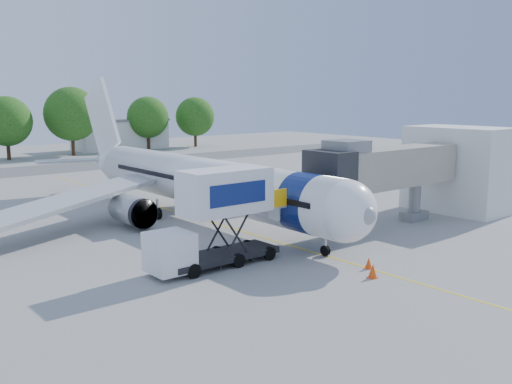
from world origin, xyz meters
TOP-DOWN VIEW (x-y plane):
  - ground at (0.00, 0.00)m, footprint 160.00×160.00m
  - guidance_line at (0.00, 0.00)m, footprint 0.15×70.00m
  - taxiway_strip at (0.00, 42.00)m, footprint 120.00×10.00m
  - aircraft at (0.00, 4.12)m, footprint 34.17×37.73m
  - jet_bridge at (7.99, -7.00)m, footprint 13.90×3.20m
  - terminal_stub at (18.50, -7.00)m, footprint 5.00×8.00m
  - catering_hiloader at (-6.26, -7.00)m, footprint 8.50×2.44m
  - ground_tug at (4.41, -16.75)m, footprint 4.07×2.56m
  - safety_cone_a at (-0.02, -12.84)m, footprint 0.41×0.41m
  - safety_cone_b at (-1.15, -14.04)m, footprint 0.49×0.49m
  - outbuilding_right at (22.00, 62.00)m, footprint 16.40×7.40m
  - tree_d at (1.18, 56.65)m, footprint 7.42×7.42m
  - tree_e at (11.05, 56.48)m, footprint 8.54×8.54m
  - tree_f at (25.69, 58.36)m, footprint 7.33×7.33m
  - tree_g at (35.09, 57.44)m, footprint 7.23×7.23m

SIDE VIEW (x-z plane):
  - ground at x=0.00m, z-range 0.00..0.00m
  - taxiway_strip at x=0.00m, z-range 0.00..0.01m
  - guidance_line at x=0.00m, z-range 0.00..0.01m
  - safety_cone_a at x=-0.02m, z-range -0.01..0.64m
  - safety_cone_b at x=-1.15m, z-range -0.02..0.76m
  - ground_tug at x=4.41m, z-range 0.04..1.56m
  - outbuilding_right at x=22.00m, z-range 0.01..5.31m
  - catering_hiloader at x=-6.26m, z-range 0.01..5.51m
  - aircraft at x=0.00m, z-range -2.73..8.62m
  - terminal_stub at x=18.50m, z-range 0.00..7.00m
  - jet_bridge at x=7.99m, z-range 1.04..7.64m
  - tree_g at x=35.09m, z-range 0.98..10.20m
  - tree_f at x=25.69m, z-range 1.00..10.34m
  - tree_d at x=1.18m, z-range 1.01..10.48m
  - tree_e at x=11.05m, z-range 1.17..12.06m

